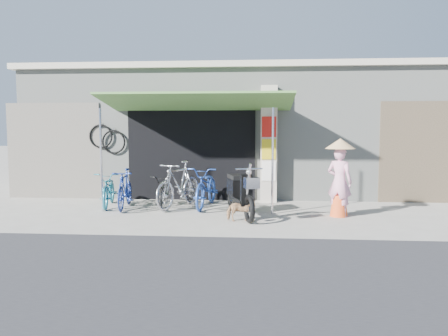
# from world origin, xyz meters

# --- Properties ---
(ground) EXTENTS (80.00, 80.00, 0.00)m
(ground) POSITION_xyz_m (0.00, 0.00, 0.00)
(ground) COLOR #9C988D
(ground) RESTS_ON ground
(road_strip) EXTENTS (80.00, 6.00, 0.01)m
(road_strip) POSITION_xyz_m (0.00, -4.50, 0.01)
(road_strip) COLOR #323235
(road_strip) RESTS_ON ground
(bicycle_shop) EXTENTS (12.30, 5.30, 3.66)m
(bicycle_shop) POSITION_xyz_m (-0.00, 5.09, 1.83)
(bicycle_shop) COLOR #989D95
(bicycle_shop) RESTS_ON ground
(shop_pillar) EXTENTS (0.42, 0.44, 3.00)m
(shop_pillar) POSITION_xyz_m (0.85, 2.45, 1.50)
(shop_pillar) COLOR #BDB1A1
(shop_pillar) RESTS_ON ground
(awning) EXTENTS (4.60, 1.88, 2.72)m
(awning) POSITION_xyz_m (-0.90, 1.63, 2.51)
(awning) COLOR #447133
(awning) RESTS_ON ground
(neighbour_right) EXTENTS (2.60, 0.06, 2.60)m
(neighbour_right) POSITION_xyz_m (5.00, 2.59, 1.30)
(neighbour_right) COLOR brown
(neighbour_right) RESTS_ON ground
(neighbour_left) EXTENTS (2.60, 0.06, 2.60)m
(neighbour_left) POSITION_xyz_m (-5.00, 2.59, 1.30)
(neighbour_left) COLOR #6B665B
(neighbour_left) RESTS_ON ground
(bike_teal) EXTENTS (0.88, 1.70, 0.85)m
(bike_teal) POSITION_xyz_m (-3.05, 1.38, 0.43)
(bike_teal) COLOR #196273
(bike_teal) RESTS_ON ground
(bike_blue) EXTENTS (0.61, 1.61, 0.95)m
(bike_blue) POSITION_xyz_m (-2.57, 1.12, 0.47)
(bike_blue) COLOR navy
(bike_blue) RESTS_ON ground
(bike_black) EXTENTS (0.77, 1.56, 0.79)m
(bike_black) POSITION_xyz_m (-1.74, 1.46, 0.39)
(bike_black) COLOR black
(bike_black) RESTS_ON ground
(bike_silver) EXTENTS (1.20, 1.94, 1.13)m
(bike_silver) POSITION_xyz_m (-1.31, 1.34, 0.57)
(bike_silver) COLOR #B4B5B9
(bike_silver) RESTS_ON ground
(bike_navy) EXTENTS (0.86, 1.96, 1.00)m
(bike_navy) POSITION_xyz_m (-0.65, 1.46, 0.50)
(bike_navy) COLOR #21449B
(bike_navy) RESTS_ON ground
(street_dog) EXTENTS (0.60, 0.34, 0.48)m
(street_dog) POSITION_xyz_m (0.23, -0.13, 0.24)
(street_dog) COLOR tan
(street_dog) RESTS_ON ground
(moped) EXTENTS (0.82, 1.92, 1.11)m
(moped) POSITION_xyz_m (0.18, 0.42, 0.51)
(moped) COLOR black
(moped) RESTS_ON ground
(nun) EXTENTS (0.66, 0.64, 1.69)m
(nun) POSITION_xyz_m (2.34, 0.58, 0.84)
(nun) COLOR pink
(nun) RESTS_ON ground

